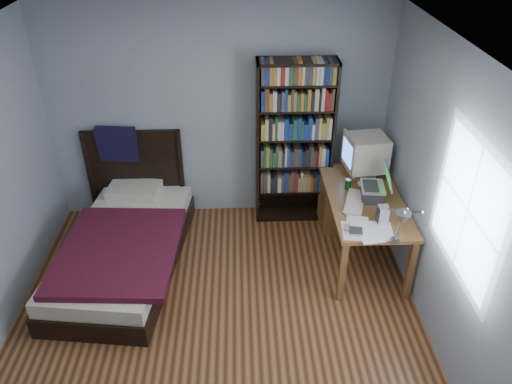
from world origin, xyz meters
TOP-DOWN VIEW (x-y plane):
  - room at (0.03, -0.00)m, footprint 4.20×4.24m
  - desk at (1.50, 1.55)m, footprint 0.75×1.47m
  - crt_monitor at (1.58, 1.62)m, footprint 0.46×0.42m
  - laptop at (1.58, 1.12)m, footprint 0.33×0.33m
  - desk_lamp at (1.49, 0.04)m, footprint 0.24×0.54m
  - keyboard at (1.38, 1.05)m, footprint 0.30×0.48m
  - speaker at (1.56, 0.71)m, footprint 0.10×0.10m
  - soda_can at (1.36, 1.33)m, footprint 0.06×0.06m
  - mouse at (1.51, 1.39)m, footprint 0.07×0.12m
  - phone_silver at (1.26, 0.86)m, footprint 0.09×0.10m
  - phone_grey at (1.22, 0.63)m, footprint 0.09×0.11m
  - external_drive at (1.28, 0.56)m, footprint 0.14×0.14m
  - bookshelf at (0.85, 1.94)m, footprint 0.86×0.30m
  - bed at (-1.00, 1.13)m, footprint 1.33×2.25m

SIDE VIEW (x-z plane):
  - bed at x=-1.00m, z-range -0.33..0.84m
  - desk at x=1.50m, z-range 0.05..0.78m
  - phone_silver at x=1.26m, z-range 0.73..0.75m
  - phone_grey at x=1.22m, z-range 0.73..0.75m
  - external_drive at x=1.28m, z-range 0.73..0.76m
  - keyboard at x=1.38m, z-range 0.72..0.77m
  - mouse at x=1.51m, z-range 0.73..0.77m
  - soda_can at x=1.36m, z-range 0.73..0.84m
  - speaker at x=1.56m, z-range 0.73..0.91m
  - laptop at x=1.58m, z-range 0.65..1.02m
  - bookshelf at x=0.85m, z-range 0.00..1.93m
  - crt_monitor at x=1.58m, z-range 0.76..1.23m
  - desk_lamp at x=1.49m, z-range 0.92..1.56m
  - room at x=0.03m, z-range 0.00..2.50m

